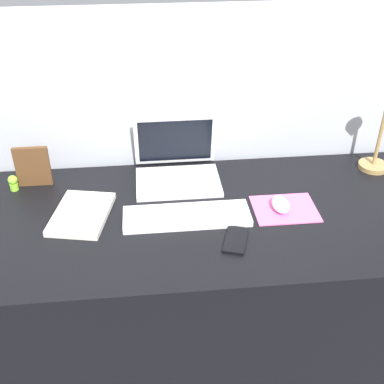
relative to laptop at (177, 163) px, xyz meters
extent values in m
plane|color=#474C56|center=(0.05, -0.25, -0.79)|extent=(6.00, 6.00, 0.00)
cube|color=#B2B7C1|center=(0.05, 0.14, -0.14)|extent=(2.87, 0.05, 1.32)
cube|color=black|center=(0.05, -0.25, -0.42)|extent=(1.67, 0.70, 0.74)
cube|color=white|center=(0.00, -0.05, -0.05)|extent=(0.30, 0.21, 0.01)
cube|color=white|center=(0.00, 0.07, 0.06)|extent=(0.30, 0.04, 0.20)
cube|color=black|center=(0.00, 0.06, 0.06)|extent=(0.27, 0.03, 0.17)
cube|color=white|center=(0.01, -0.27, -0.04)|extent=(0.41, 0.13, 0.02)
cube|color=pink|center=(0.34, -0.25, -0.05)|extent=(0.21, 0.17, 0.00)
ellipsoid|color=white|center=(0.32, -0.25, -0.03)|extent=(0.06, 0.10, 0.03)
cube|color=black|center=(0.15, -0.40, -0.05)|extent=(0.10, 0.14, 0.01)
cylinder|color=#A5844C|center=(0.74, -0.02, -0.05)|extent=(0.11, 0.11, 0.02)
cylinder|color=#A5844C|center=(0.74, -0.02, 0.10)|extent=(0.01, 0.01, 0.27)
cube|color=silver|center=(-0.33, -0.22, -0.04)|extent=(0.22, 0.27, 0.02)
cube|color=brown|center=(-0.51, -0.01, 0.02)|extent=(0.12, 0.02, 0.15)
cylinder|color=#8CDB33|center=(-0.58, -0.03, -0.04)|extent=(0.03, 0.03, 0.03)
sphere|color=#8CDB33|center=(-0.58, -0.03, -0.01)|extent=(0.03, 0.03, 0.03)
camera|label=1|loc=(-0.10, -1.55, 0.89)|focal=45.97mm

